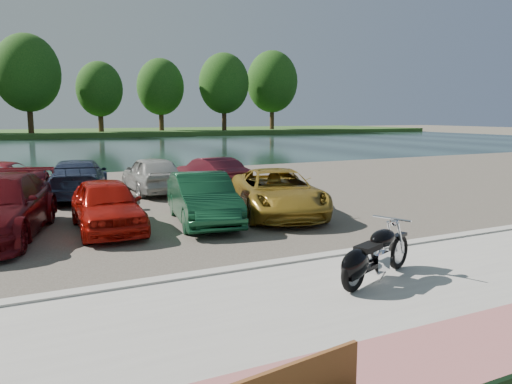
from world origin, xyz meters
TOP-DOWN VIEW (x-y plane):
  - ground at (0.00, 0.00)m, footprint 200.00×200.00m
  - promenade at (0.00, -1.00)m, footprint 60.00×6.00m
  - kerb at (0.00, 2.00)m, footprint 60.00×0.30m
  - parking_lot at (0.00, 11.00)m, footprint 60.00×18.00m
  - river at (0.00, 40.00)m, footprint 120.00×40.00m
  - far_bank at (0.00, 72.00)m, footprint 120.00×24.00m
  - far_trees at (4.36, 65.79)m, footprint 70.25×10.68m
  - motorcycle at (-0.23, 0.27)m, footprint 2.22×1.13m
  - car_4 at (-3.58, 6.64)m, footprint 1.68×3.95m
  - car_5 at (-1.06, 6.39)m, footprint 2.09×4.32m
  - car_6 at (1.33, 6.49)m, footprint 3.44×5.27m
  - car_10 at (-6.10, 12.57)m, footprint 3.78×5.56m
  - car_11 at (-3.59, 12.33)m, footprint 2.80×5.07m
  - car_12 at (-0.92, 12.33)m, footprint 1.67×4.15m
  - car_13 at (1.47, 12.31)m, footprint 1.92×4.02m

SIDE VIEW (x-z plane):
  - ground at x=0.00m, z-range 0.00..0.00m
  - river at x=0.00m, z-range 0.00..0.00m
  - parking_lot at x=0.00m, z-range 0.00..0.04m
  - promenade at x=0.00m, z-range 0.00..0.10m
  - kerb at x=0.00m, z-range 0.00..0.14m
  - far_bank at x=0.00m, z-range 0.00..0.60m
  - motorcycle at x=-0.23m, z-range 0.04..1.09m
  - car_13 at x=1.47m, z-range 0.04..1.31m
  - car_4 at x=-3.58m, z-range 0.04..1.37m
  - car_6 at x=1.33m, z-range 0.04..1.39m
  - car_5 at x=-1.06m, z-range 0.04..1.41m
  - car_11 at x=-3.59m, z-range 0.04..1.43m
  - car_10 at x=-6.10m, z-range 0.04..1.45m
  - car_12 at x=-0.92m, z-range 0.04..1.45m
  - far_trees at x=4.36m, z-range 1.23..13.75m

